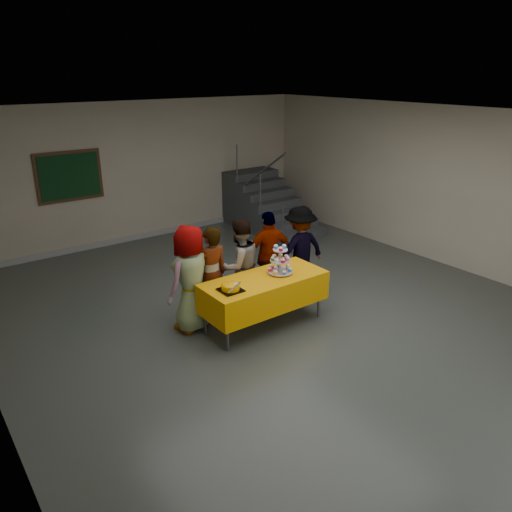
{
  "coord_description": "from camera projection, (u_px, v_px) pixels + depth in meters",
  "views": [
    {
      "loc": [
        -4.45,
        -5.16,
        3.63
      ],
      "look_at": [
        -0.39,
        0.31,
        1.05
      ],
      "focal_mm": 35.0,
      "sensor_mm": 36.0,
      "label": 1
    }
  ],
  "objects": [
    {
      "name": "staircase",
      "position": [
        264.0,
        206.0,
        12.08
      ],
      "size": [
        1.3,
        2.4,
        2.04
      ],
      "color": "#424447",
      "rests_on": "ground"
    },
    {
      "name": "bake_table",
      "position": [
        264.0,
        291.0,
        7.32
      ],
      "size": [
        1.88,
        0.78,
        0.77
      ],
      "color": "#595960",
      "rests_on": "ground"
    },
    {
      "name": "schoolchild_b",
      "position": [
        211.0,
        275.0,
        7.38
      ],
      "size": [
        0.56,
        0.38,
        1.5
      ],
      "primitive_type": "imported",
      "rotation": [
        0.0,
        0.0,
        3.17
      ],
      "color": "slate",
      "rests_on": "ground"
    },
    {
      "name": "cupcake_stand",
      "position": [
        280.0,
        263.0,
        7.35
      ],
      "size": [
        0.38,
        0.38,
        0.44
      ],
      "color": "silver",
      "rests_on": "bake_table"
    },
    {
      "name": "schoolchild_a",
      "position": [
        191.0,
        279.0,
        7.16
      ],
      "size": [
        0.9,
        0.73,
        1.59
      ],
      "primitive_type": "imported",
      "rotation": [
        0.0,
        0.0,
        3.47
      ],
      "color": "slate",
      "rests_on": "ground"
    },
    {
      "name": "room_shell",
      "position": [
        291.0,
        183.0,
        6.91
      ],
      "size": [
        10.0,
        10.04,
        3.02
      ],
      "color": "#4C514C",
      "rests_on": "ground"
    },
    {
      "name": "noticeboard",
      "position": [
        69.0,
        176.0,
        9.93
      ],
      "size": [
        1.3,
        0.05,
        1.0
      ],
      "color": "#472B16",
      "rests_on": "ground"
    },
    {
      "name": "schoolchild_d",
      "position": [
        269.0,
        255.0,
        8.24
      ],
      "size": [
        0.92,
        0.54,
        1.47
      ],
      "primitive_type": "imported",
      "rotation": [
        0.0,
        0.0,
        2.92
      ],
      "color": "slate",
      "rests_on": "ground"
    },
    {
      "name": "bear_cake",
      "position": [
        231.0,
        287.0,
        6.81
      ],
      "size": [
        0.32,
        0.36,
        0.12
      ],
      "color": "black",
      "rests_on": "bake_table"
    },
    {
      "name": "schoolchild_c",
      "position": [
        240.0,
        266.0,
        7.73
      ],
      "size": [
        0.73,
        0.57,
        1.51
      ],
      "primitive_type": "imported",
      "rotation": [
        0.0,
        0.0,
        3.14
      ],
      "color": "slate",
      "rests_on": "ground"
    },
    {
      "name": "schoolchild_e",
      "position": [
        300.0,
        249.0,
        8.46
      ],
      "size": [
        1.0,
        0.63,
        1.49
      ],
      "primitive_type": "imported",
      "rotation": [
        0.0,
        0.0,
        3.06
      ],
      "color": "slate",
      "rests_on": "ground"
    }
  ]
}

